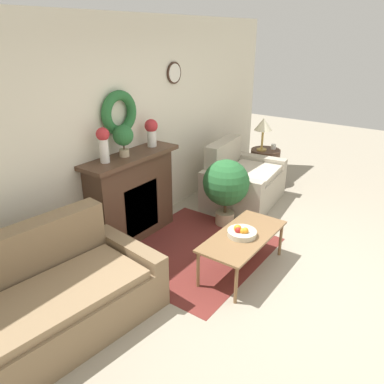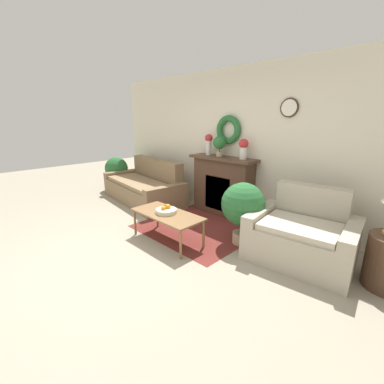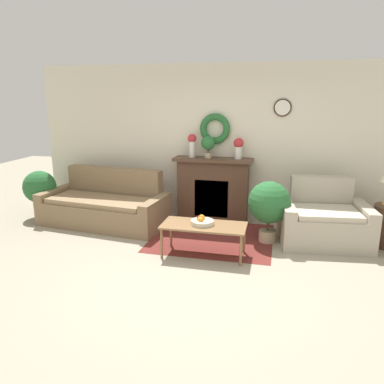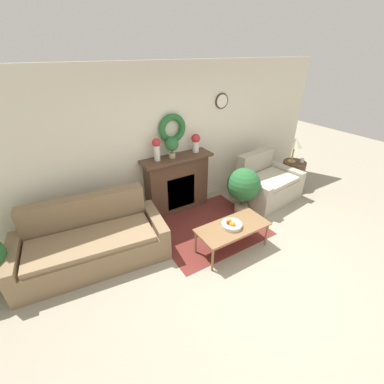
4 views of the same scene
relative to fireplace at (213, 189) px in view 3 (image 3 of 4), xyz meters
name	(u,v)px [view 3 (image 3 of 4)]	position (x,y,z in m)	size (l,w,h in m)	color
ground_plane	(193,276)	(0.15, -2.17, -0.57)	(16.00, 16.00, 0.00)	#9E937F
floor_rug	(212,238)	(0.15, -0.84, -0.57)	(1.85, 1.63, 0.01)	maroon
wall_back	(224,143)	(0.15, 0.20, 0.79)	(6.80, 0.18, 2.70)	beige
fireplace	(213,189)	(0.00, 0.00, 0.00)	(1.35, 0.41, 1.13)	#4C3323
couch_left	(106,206)	(-1.78, -0.56, -0.26)	(2.25, 1.21, 0.92)	#846B4C
loveseat_right	(323,221)	(1.80, -0.61, -0.24)	(1.38, 1.10, 0.95)	#B2A893
coffee_table	(204,227)	(0.15, -1.52, -0.16)	(1.15, 0.53, 0.45)	olive
fruit_bowl	(202,222)	(0.12, -1.51, -0.08)	(0.32, 0.32, 0.13)	beige
vase_on_mantel_left	(192,144)	(-0.38, 0.01, 0.79)	(0.15, 0.15, 0.40)	silver
vase_on_mantel_right	(238,147)	(0.42, 0.01, 0.76)	(0.17, 0.17, 0.35)	silver
potted_plant_on_mantel	(208,144)	(-0.09, -0.01, 0.80)	(0.24, 0.24, 0.38)	tan
potted_plant_floor_by_couch	(40,188)	(-3.08, -0.52, -0.03)	(0.58, 0.58, 0.86)	tan
potted_plant_floor_by_loveseat	(269,204)	(0.99, -0.79, 0.03)	(0.63, 0.63, 0.93)	tan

